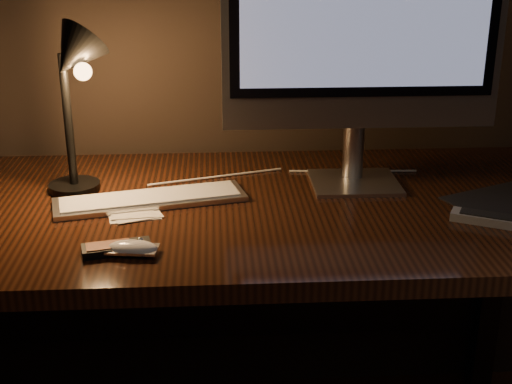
{
  "coord_description": "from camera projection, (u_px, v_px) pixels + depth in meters",
  "views": [
    {
      "loc": [
        -0.04,
        0.4,
        1.33
      ],
      "look_at": [
        0.04,
        1.73,
        0.82
      ],
      "focal_mm": 50.0,
      "sensor_mm": 36.0,
      "label": 1
    }
  ],
  "objects": [
    {
      "name": "tv_remote",
      "position": [
        495.0,
        220.0,
        1.46
      ],
      "size": [
        0.18,
        0.12,
        0.02
      ],
      "rotation": [
        0.0,
        0.0,
        -0.48
      ],
      "color": "gray",
      "rests_on": "desk"
    },
    {
      "name": "media_remote",
      "position": [
        117.0,
        248.0,
        1.33
      ],
      "size": [
        0.14,
        0.07,
        0.02
      ],
      "rotation": [
        0.0,
        0.0,
        0.22
      ],
      "color": "black",
      "rests_on": "desk"
    },
    {
      "name": "monitor",
      "position": [
        364.0,
        18.0,
        1.54
      ],
      "size": [
        0.62,
        0.18,
        0.65
      ],
      "rotation": [
        0.0,
        0.0,
        -0.01
      ],
      "color": "silver",
      "rests_on": "desk"
    },
    {
      "name": "mouse",
      "position": [
        133.0,
        250.0,
        1.32
      ],
      "size": [
        0.1,
        0.06,
        0.02
      ],
      "primitive_type": "ellipsoid",
      "rotation": [
        0.0,
        0.0,
        -0.14
      ],
      "color": "white",
      "rests_on": "desk"
    },
    {
      "name": "papers",
      "position": [
        135.0,
        215.0,
        1.5
      ],
      "size": [
        0.12,
        0.09,
        0.01
      ],
      "primitive_type": "cube",
      "rotation": [
        0.0,
        0.0,
        0.2
      ],
      "color": "white",
      "rests_on": "desk"
    },
    {
      "name": "mousepad",
      "position": [
        506.0,
        202.0,
        1.57
      ],
      "size": [
        0.28,
        0.26,
        0.0
      ],
      "primitive_type": "cube",
      "rotation": [
        0.0,
        0.0,
        0.42
      ],
      "color": "black",
      "rests_on": "desk"
    },
    {
      "name": "desk",
      "position": [
        232.0,
        243.0,
        1.68
      ],
      "size": [
        1.6,
        0.75,
        0.75
      ],
      "color": "black",
      "rests_on": "ground"
    },
    {
      "name": "keyboard",
      "position": [
        150.0,
        199.0,
        1.57
      ],
      "size": [
        0.43,
        0.21,
        0.02
      ],
      "primitive_type": "cube",
      "rotation": [
        0.0,
        0.0,
        0.23
      ],
      "color": "silver",
      "rests_on": "desk"
    },
    {
      "name": "desk_lamp",
      "position": [
        73.0,
        79.0,
        1.52
      ],
      "size": [
        0.2,
        0.21,
        0.39
      ],
      "rotation": [
        0.0,
        0.0,
        -0.34
      ],
      "color": "black",
      "rests_on": "desk"
    },
    {
      "name": "cable",
      "position": [
        286.0,
        175.0,
        1.73
      ],
      "size": [
        0.65,
        0.06,
        0.01
      ],
      "primitive_type": "cylinder",
      "rotation": [
        0.0,
        1.57,
        0.09
      ],
      "color": "white",
      "rests_on": "desk"
    }
  ]
}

